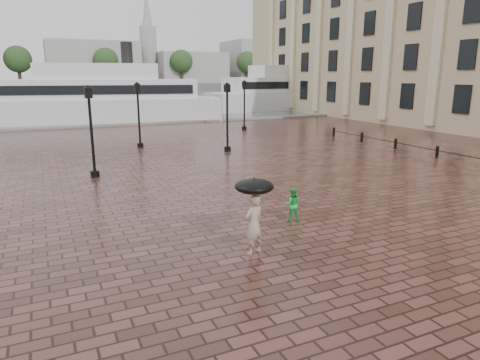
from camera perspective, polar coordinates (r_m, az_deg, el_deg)
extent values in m
plane|color=#351D18|center=(15.48, 8.64, -5.19)|extent=(300.00, 300.00, 0.00)
plane|color=#455154|center=(104.59, -20.68, 10.27)|extent=(240.00, 240.00, 0.00)
cube|color=slate|center=(45.18, -14.37, 7.09)|extent=(80.00, 0.60, 0.30)
cube|color=#4C4C47|center=(172.39, -22.60, 11.53)|extent=(300.00, 60.00, 2.00)
cube|color=gray|center=(163.21, -19.08, 14.56)|extent=(30.00, 22.00, 14.00)
cube|color=gray|center=(170.66, -6.91, 14.63)|extent=(25.00, 22.00, 11.00)
cube|color=gray|center=(184.64, 3.83, 15.41)|extent=(35.00, 22.00, 16.00)
cylinder|color=gray|center=(166.73, -12.06, 16.00)|extent=(6.00, 6.00, 20.00)
cone|color=gray|center=(167.90, -12.31, 20.78)|extent=(5.00, 5.00, 18.00)
cylinder|color=#2D2119|center=(150.22, -27.27, 12.01)|extent=(1.00, 1.00, 8.00)
sphere|color=#1C3A1A|center=(150.29, -27.51, 14.10)|extent=(8.00, 8.00, 8.00)
cylinder|color=#2D2119|center=(151.62, -17.32, 12.90)|extent=(1.00, 1.00, 8.00)
sphere|color=#1C3A1A|center=(151.68, -17.47, 14.98)|extent=(8.00, 8.00, 8.00)
cylinder|color=#2D2119|center=(157.26, -7.76, 13.40)|extent=(1.00, 1.00, 8.00)
sphere|color=#1C3A1A|center=(157.32, -7.83, 15.41)|extent=(8.00, 8.00, 8.00)
cylinder|color=#2D2119|center=(166.72, 0.95, 13.54)|extent=(1.00, 1.00, 8.00)
sphere|color=#1C3A1A|center=(166.78, 0.95, 15.43)|extent=(8.00, 8.00, 8.00)
cylinder|color=#2D2119|center=(179.40, 8.57, 13.42)|extent=(1.00, 1.00, 8.00)
sphere|color=#1C3A1A|center=(179.45, 8.64, 15.18)|extent=(8.00, 8.00, 8.00)
cylinder|color=black|center=(29.36, 24.79, 3.36)|extent=(0.20, 0.20, 0.60)
sphere|color=black|center=(29.31, 24.86, 3.97)|extent=(0.22, 0.22, 0.22)
cylinder|color=black|center=(31.70, 20.02, 4.49)|extent=(0.20, 0.20, 0.60)
sphere|color=black|center=(31.65, 20.07, 5.06)|extent=(0.22, 0.22, 0.22)
cylinder|color=black|center=(34.23, 15.92, 5.44)|extent=(0.20, 0.20, 0.60)
sphere|color=black|center=(34.19, 15.96, 5.97)|extent=(0.22, 0.22, 0.22)
cylinder|color=black|center=(36.93, 12.39, 6.23)|extent=(0.20, 0.20, 0.60)
sphere|color=black|center=(36.89, 12.42, 6.72)|extent=(0.22, 0.22, 0.22)
cylinder|color=black|center=(22.78, -18.77, 0.80)|extent=(0.44, 0.44, 0.30)
cylinder|color=black|center=(22.46, -19.14, 5.40)|extent=(0.14, 0.14, 4.00)
cube|color=black|center=(22.27, -19.58, 10.87)|extent=(0.35, 0.35, 0.50)
sphere|color=beige|center=(22.27, -19.58, 10.87)|extent=(0.28, 0.28, 0.28)
cylinder|color=black|center=(28.85, -1.68, 4.17)|extent=(0.44, 0.44, 0.30)
cylinder|color=black|center=(28.60, -1.70, 7.83)|extent=(0.14, 0.14, 4.00)
cube|color=black|center=(28.45, -1.74, 12.14)|extent=(0.35, 0.35, 0.50)
sphere|color=beige|center=(28.45, -1.74, 12.14)|extent=(0.28, 0.28, 0.28)
cylinder|color=black|center=(40.32, 0.57, 6.96)|extent=(0.44, 0.44, 0.30)
cylinder|color=black|center=(40.14, 0.58, 9.58)|extent=(0.14, 0.14, 4.00)
cube|color=black|center=(40.03, 0.59, 12.65)|extent=(0.35, 0.35, 0.50)
sphere|color=beige|center=(40.03, 0.59, 12.65)|extent=(0.28, 0.28, 0.28)
cylinder|color=black|center=(31.16, -13.14, 4.54)|extent=(0.44, 0.44, 0.30)
cylinder|color=black|center=(30.92, -13.33, 7.92)|extent=(0.14, 0.14, 4.00)
cube|color=black|center=(30.79, -13.56, 11.90)|extent=(0.35, 0.35, 0.50)
sphere|color=beige|center=(30.79, -13.56, 11.90)|extent=(0.28, 0.28, 0.28)
imported|color=tan|center=(12.20, 1.87, -5.93)|extent=(0.74, 0.58, 1.77)
imported|color=green|center=(15.08, 6.98, -3.23)|extent=(0.72, 0.66, 1.21)
cube|color=silver|center=(49.66, -18.02, 8.85)|extent=(26.33, 10.67, 2.46)
cube|color=silver|center=(49.54, -18.22, 11.45)|extent=(21.13, 8.94, 2.05)
cube|color=silver|center=(49.52, -18.38, 13.58)|extent=(12.95, 6.86, 1.64)
cylinder|color=black|center=(49.48, -14.86, 15.95)|extent=(1.23, 1.23, 2.46)
cube|color=black|center=(46.83, -18.41, 11.33)|extent=(19.18, 3.61, 0.92)
cube|color=black|center=(52.25, -18.05, 11.55)|extent=(19.18, 3.61, 0.92)
cube|color=silver|center=(65.79, 6.99, 10.52)|extent=(26.51, 7.64, 2.52)
cube|color=silver|center=(65.69, 7.05, 12.53)|extent=(21.23, 6.53, 2.10)
cube|color=silver|center=(65.68, 7.10, 14.17)|extent=(12.82, 5.47, 1.68)
cylinder|color=black|center=(67.56, 9.42, 15.69)|extent=(1.26, 1.26, 2.52)
cube|color=black|center=(63.43, 8.51, 12.44)|extent=(19.91, 1.13, 0.94)
cube|color=black|center=(68.00, 5.68, 12.61)|extent=(19.91, 1.13, 0.94)
cylinder|color=black|center=(12.01, 1.89, -3.15)|extent=(0.02, 0.02, 0.95)
ellipsoid|color=black|center=(11.87, 1.91, -0.86)|extent=(1.10, 1.10, 0.39)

